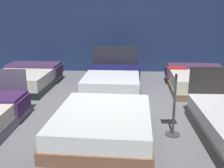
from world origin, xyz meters
name	(u,v)px	position (x,y,z in m)	size (l,w,h in m)	color
ground_plane	(106,113)	(0.00, 0.00, -0.01)	(18.00, 18.00, 0.02)	slate
showroom_back_wall	(114,18)	(0.00, 3.92, 1.75)	(18.00, 0.06, 3.50)	navy
bed_1	(103,124)	(0.02, -1.02, 0.21)	(1.64, 2.03, 0.43)	brown
bed_3	(26,78)	(-2.26, 1.83, 0.24)	(1.54, 2.20, 0.52)	black
bed_4	(112,79)	(0.04, 1.91, 0.21)	(1.54, 2.20, 0.96)	#272731
bed_5	(198,81)	(2.27, 1.78, 0.24)	(1.59, 2.10, 0.52)	brown
price_sign	(174,110)	(1.15, -0.92, 0.44)	(0.28, 0.24, 1.12)	#3F3F44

